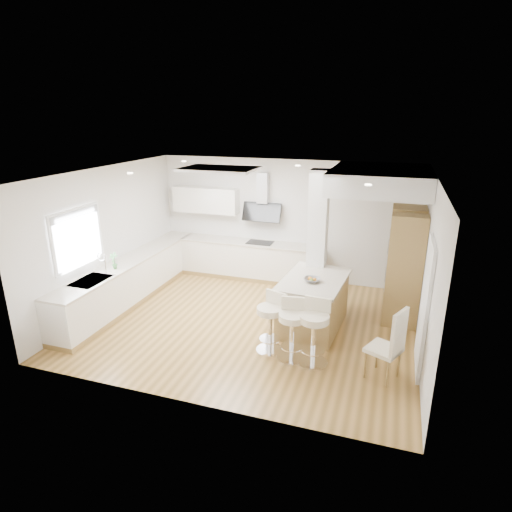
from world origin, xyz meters
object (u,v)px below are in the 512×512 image
at_px(bar_stool_a, 271,319).
at_px(bar_stool_b, 292,327).
at_px(dining_chair, 391,343).
at_px(bar_stool_c, 314,329).
at_px(peninsula, 313,303).

xyz_separation_m(bar_stool_a, bar_stool_b, (0.39, -0.13, 0.00)).
bearing_deg(dining_chair, bar_stool_c, -160.38).
bearing_deg(bar_stool_b, bar_stool_a, 154.45).
bearing_deg(peninsula, bar_stool_a, -111.06).
distance_m(bar_stool_b, bar_stool_c, 0.35).
bearing_deg(bar_stool_c, bar_stool_a, 173.15).
height_order(bar_stool_a, bar_stool_c, bar_stool_c).
height_order(peninsula, bar_stool_b, peninsula).
height_order(bar_stool_b, bar_stool_c, bar_stool_c).
height_order(bar_stool_b, dining_chair, dining_chair).
bearing_deg(bar_stool_b, bar_stool_c, -10.05).
height_order(bar_stool_c, dining_chair, dining_chair).
relative_size(peninsula, bar_stool_a, 1.63).
bearing_deg(dining_chair, bar_stool_a, -162.70).
bearing_deg(bar_stool_b, peninsula, 77.24).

